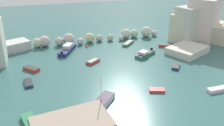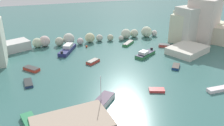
{
  "view_description": "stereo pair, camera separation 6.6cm",
  "coord_description": "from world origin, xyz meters",
  "px_view_note": "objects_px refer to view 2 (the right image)",
  "views": [
    {
      "loc": [
        -12.3,
        -34.0,
        18.97
      ],
      "look_at": [
        0.0,
        5.34,
        1.0
      ],
      "focal_mm": 38.44,
      "sensor_mm": 36.0,
      "label": 1
    },
    {
      "loc": [
        -12.24,
        -34.02,
        18.97
      ],
      "look_at": [
        0.0,
        5.34,
        1.0
      ],
      "focal_mm": 38.44,
      "sensor_mm": 36.0,
      "label": 2
    }
  ],
  "objects_px": {
    "moored_boat_5": "(128,43)",
    "moored_boat_8": "(176,67)",
    "moored_boat_10": "(67,49)",
    "channel_buoy": "(87,46)",
    "moored_boat_2": "(31,69)",
    "moored_boat_3": "(145,54)",
    "moored_boat_7": "(167,46)",
    "moored_boat_0": "(219,89)",
    "moored_boat_1": "(157,90)",
    "stone_dock": "(72,124)",
    "moored_boat_6": "(101,103)",
    "moored_boat_11": "(30,123)",
    "moored_boat_4": "(93,61)",
    "moored_boat_9": "(28,83)"
  },
  "relations": [
    {
      "from": "moored_boat_5",
      "to": "moored_boat_8",
      "type": "xyz_separation_m",
      "value": [
        3.85,
        -15.25,
        -0.07
      ]
    },
    {
      "from": "moored_boat_10",
      "to": "channel_buoy",
      "type": "bearing_deg",
      "value": -47.0
    },
    {
      "from": "moored_boat_2",
      "to": "moored_boat_3",
      "type": "relative_size",
      "value": 0.59
    },
    {
      "from": "moored_boat_2",
      "to": "moored_boat_7",
      "type": "distance_m",
      "value": 30.52
    },
    {
      "from": "moored_boat_5",
      "to": "moored_boat_10",
      "type": "xyz_separation_m",
      "value": [
        -14.6,
        -0.46,
        0.27
      ]
    },
    {
      "from": "moored_boat_0",
      "to": "moored_boat_5",
      "type": "relative_size",
      "value": 1.0
    },
    {
      "from": "moored_boat_0",
      "to": "moored_boat_1",
      "type": "bearing_deg",
      "value": -17.09
    },
    {
      "from": "channel_buoy",
      "to": "moored_boat_3",
      "type": "height_order",
      "value": "moored_boat_3"
    },
    {
      "from": "stone_dock",
      "to": "moored_boat_8",
      "type": "bearing_deg",
      "value": 28.25
    },
    {
      "from": "moored_boat_2",
      "to": "moored_boat_10",
      "type": "xyz_separation_m",
      "value": [
        7.69,
        7.87,
        0.28
      ]
    },
    {
      "from": "moored_boat_6",
      "to": "moored_boat_11",
      "type": "relative_size",
      "value": 1.2
    },
    {
      "from": "moored_boat_5",
      "to": "moored_boat_6",
      "type": "bearing_deg",
      "value": -164.86
    },
    {
      "from": "channel_buoy",
      "to": "moored_boat_6",
      "type": "height_order",
      "value": "moored_boat_6"
    },
    {
      "from": "moored_boat_4",
      "to": "moored_boat_10",
      "type": "distance_m",
      "value": 8.79
    },
    {
      "from": "moored_boat_5",
      "to": "moored_boat_7",
      "type": "relative_size",
      "value": 1.01
    },
    {
      "from": "moored_boat_1",
      "to": "moored_boat_9",
      "type": "bearing_deg",
      "value": 175.39
    },
    {
      "from": "moored_boat_7",
      "to": "moored_boat_11",
      "type": "relative_size",
      "value": 0.86
    },
    {
      "from": "stone_dock",
      "to": "moored_boat_7",
      "type": "distance_m",
      "value": 33.97
    },
    {
      "from": "channel_buoy",
      "to": "moored_boat_9",
      "type": "height_order",
      "value": "channel_buoy"
    },
    {
      "from": "moored_boat_1",
      "to": "moored_boat_4",
      "type": "height_order",
      "value": "moored_boat_4"
    },
    {
      "from": "moored_boat_0",
      "to": "moored_boat_1",
      "type": "xyz_separation_m",
      "value": [
        -9.3,
        2.76,
        -0.08
      ]
    },
    {
      "from": "moored_boat_3",
      "to": "moored_boat_10",
      "type": "distance_m",
      "value": 17.11
    },
    {
      "from": "moored_boat_0",
      "to": "moored_boat_9",
      "type": "distance_m",
      "value": 30.54
    },
    {
      "from": "moored_boat_3",
      "to": "moored_boat_10",
      "type": "height_order",
      "value": "moored_boat_10"
    },
    {
      "from": "moored_boat_1",
      "to": "moored_boat_2",
      "type": "height_order",
      "value": "moored_boat_2"
    },
    {
      "from": "channel_buoy",
      "to": "moored_boat_0",
      "type": "bearing_deg",
      "value": -58.67
    },
    {
      "from": "moored_boat_0",
      "to": "moored_boat_9",
      "type": "relative_size",
      "value": 1.21
    },
    {
      "from": "moored_boat_0",
      "to": "moored_boat_4",
      "type": "distance_m",
      "value": 23.22
    },
    {
      "from": "moored_boat_9",
      "to": "moored_boat_3",
      "type": "bearing_deg",
      "value": -82.55
    },
    {
      "from": "moored_boat_6",
      "to": "moored_boat_7",
      "type": "bearing_deg",
      "value": 173.92
    },
    {
      "from": "moored_boat_1",
      "to": "moored_boat_8",
      "type": "distance_m",
      "value": 10.19
    },
    {
      "from": "moored_boat_0",
      "to": "moored_boat_10",
      "type": "bearing_deg",
      "value": -50.93
    },
    {
      "from": "moored_boat_5",
      "to": "moored_boat_8",
      "type": "relative_size",
      "value": 1.32
    },
    {
      "from": "moored_boat_7",
      "to": "moored_boat_10",
      "type": "xyz_separation_m",
      "value": [
        -22.58,
        3.92,
        0.27
      ]
    },
    {
      "from": "moored_boat_9",
      "to": "channel_buoy",
      "type": "bearing_deg",
      "value": -47.34
    },
    {
      "from": "moored_boat_0",
      "to": "moored_boat_11",
      "type": "bearing_deg",
      "value": -0.38
    },
    {
      "from": "moored_boat_6",
      "to": "channel_buoy",
      "type": "bearing_deg",
      "value": -145.16
    },
    {
      "from": "moored_boat_4",
      "to": "moored_boat_9",
      "type": "height_order",
      "value": "moored_boat_4"
    },
    {
      "from": "moored_boat_2",
      "to": "moored_boat_10",
      "type": "relative_size",
      "value": 0.47
    },
    {
      "from": "moored_boat_1",
      "to": "moored_boat_5",
      "type": "bearing_deg",
      "value": 99.6
    },
    {
      "from": "channel_buoy",
      "to": "moored_boat_6",
      "type": "relative_size",
      "value": 0.1
    },
    {
      "from": "moored_boat_0",
      "to": "moored_boat_5",
      "type": "bearing_deg",
      "value": -77.82
    },
    {
      "from": "stone_dock",
      "to": "channel_buoy",
      "type": "bearing_deg",
      "value": 74.71
    },
    {
      "from": "moored_boat_6",
      "to": "moored_boat_11",
      "type": "xyz_separation_m",
      "value": [
        -9.49,
        -1.63,
        -0.09
      ]
    },
    {
      "from": "moored_boat_7",
      "to": "moored_boat_8",
      "type": "height_order",
      "value": "moored_boat_7"
    },
    {
      "from": "moored_boat_4",
      "to": "moored_boat_9",
      "type": "xyz_separation_m",
      "value": [
        -12.18,
        -5.45,
        -0.09
      ]
    },
    {
      "from": "moored_boat_3",
      "to": "moored_boat_4",
      "type": "height_order",
      "value": "moored_boat_3"
    },
    {
      "from": "moored_boat_6",
      "to": "moored_boat_11",
      "type": "height_order",
      "value": "moored_boat_6"
    },
    {
      "from": "moored_boat_2",
      "to": "moored_boat_3",
      "type": "bearing_deg",
      "value": -131.32
    },
    {
      "from": "moored_boat_0",
      "to": "moored_boat_4",
      "type": "relative_size",
      "value": 1.27
    }
  ]
}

